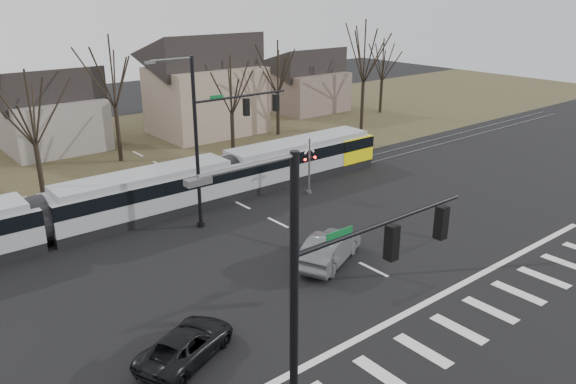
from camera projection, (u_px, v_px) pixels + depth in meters
ground at (404, 284)px, 27.51m from camera, size 140.00×140.00×0.00m
grass_verge at (128, 149)px, 50.86m from camera, size 140.00×28.00×0.01m
crosswalk at (475, 319)px, 24.59m from camera, size 27.00×2.60×0.01m
stop_line at (434, 299)px, 26.19m from camera, size 28.00×0.35×0.01m
lane_dashes at (225, 197)px, 39.18m from camera, size 0.18×30.00×0.01m
rail_pair at (226, 197)px, 39.03m from camera, size 90.00×1.52×0.06m
tram at (143, 193)px, 35.08m from camera, size 38.99×2.90×2.96m
sedan at (329, 248)px, 29.45m from camera, size 5.46×6.27×1.64m
suv at (186, 344)px, 21.79m from camera, size 5.35×6.00×1.25m
signal_pole_near_left at (340, 303)px, 15.02m from camera, size 9.28×0.44×10.20m
signal_pole_far at (219, 131)px, 33.27m from camera, size 9.28×0.44×10.20m
rail_crossing_signal at (309, 168)px, 39.17m from camera, size 1.08×0.36×4.00m
tree_row at (176, 101)px, 45.98m from camera, size 59.20×7.20×10.00m
house_b at (51, 106)px, 49.47m from camera, size 8.64×7.56×7.65m
house_c at (205, 80)px, 55.16m from camera, size 10.80×8.64×10.10m
house_d at (307, 77)px, 65.95m from camera, size 8.64×7.56×7.65m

